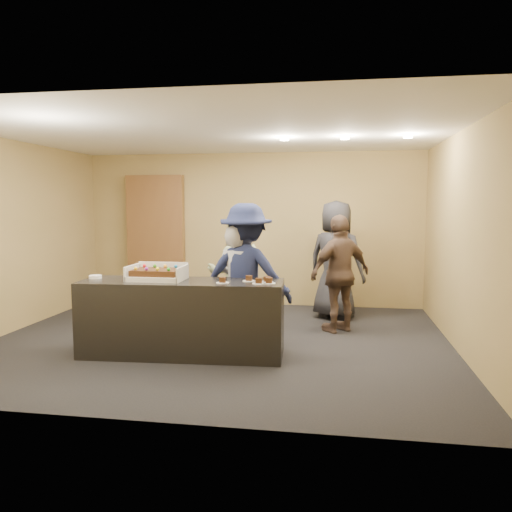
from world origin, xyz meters
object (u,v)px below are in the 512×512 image
Objects in this scene: cake_box at (158,276)px; sheet_cake at (157,272)px; plate_stack at (95,277)px; person_sage_man at (236,273)px; serving_counter at (182,318)px; storage_cabinet at (156,239)px; person_dark_suit at (336,260)px; person_navy_man at (246,275)px; person_server_grey at (236,286)px; person_brown_extra at (340,274)px.

sheet_cake is (-0.00, -0.02, 0.05)m from cake_box.
plate_stack is 0.09× the size of person_sage_man.
serving_counter is 15.64× the size of plate_stack.
storage_cabinet is at bearing 110.87° from cake_box.
cake_box is at bearing 45.03° from person_sage_man.
person_dark_suit reaches higher than plate_stack.
serving_counter is 3.68× the size of cake_box.
plate_stack is at bearing 22.77° from person_navy_man.
cake_box is at bearing 33.20° from person_navy_man.
serving_counter is 0.79m from person_server_grey.
cake_box is at bearing -69.13° from storage_cabinet.
storage_cabinet is at bearing 7.93° from person_dark_suit.
cake_box is at bearing 172.03° from serving_counter.
person_server_grey is at bearing 88.08° from person_sage_man.
storage_cabinet is 3.29m from sheet_cake.
storage_cabinet reaches higher than person_sage_man.
person_sage_man is at bearing -28.68° from person_brown_extra.
person_sage_man is at bearing 59.02° from person_dark_suit.
person_sage_man is at bearing 59.55° from sheet_cake.
person_navy_man is (0.68, 0.51, 0.46)m from serving_counter.
person_navy_man is at bearing 0.62° from person_brown_extra.
person_brown_extra is (1.29, 0.98, 0.06)m from person_server_grey.
person_sage_man is 0.76m from person_navy_man.
plate_stack is at bearing 59.92° from person_dark_suit.
storage_cabinet reaches higher than plate_stack.
serving_counter is 4.32× the size of sheet_cake.
person_sage_man is 0.90× the size of person_dark_suit.
storage_cabinet is at bearing -43.09° from person_navy_man.
storage_cabinet is 2.67m from person_sage_man.
person_dark_suit is at bearing -115.59° from person_navy_man.
storage_cabinet is 1.39× the size of person_sage_man.
person_brown_extra reaches higher than cake_box.
person_sage_man is at bearing -44.90° from storage_cabinet.
person_navy_man reaches higher than cake_box.
person_brown_extra is (1.46, 0.22, -0.01)m from person_sage_man.
person_sage_man is 1.01× the size of person_brown_extra.
storage_cabinet is 3.56× the size of cake_box.
cake_box is at bearing 50.09° from person_server_grey.
person_server_grey is (1.67, 0.44, -0.15)m from plate_stack.
storage_cabinet reaches higher than person_navy_man.
person_sage_man reaches higher than plate_stack.
serving_counter is at bearing -64.49° from storage_cabinet.
person_brown_extra is (1.86, 1.43, 0.38)m from serving_counter.
person_server_grey is 0.85× the size of person_navy_man.
serving_counter is 3.48m from storage_cabinet.
cake_box is 1.17× the size of sheet_cake.
storage_cabinet reaches higher than serving_counter.
sheet_cake is 1.41m from person_sage_man.
sheet_cake is 0.34× the size of person_brown_extra.
person_navy_man is 2.07m from person_dark_suit.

